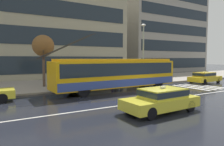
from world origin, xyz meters
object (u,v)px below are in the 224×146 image
Objects in this scene: taxi_oncoming_near at (161,99)px; bus_shelter at (99,67)px; pedestrian_walking_past at (112,69)px; street_tree_bare at (43,46)px; street_lamp at (143,48)px; taxi_ahead_of_bus at (205,77)px; trolleybus at (117,73)px; pedestrian_at_shelter at (65,69)px; pedestrian_approaching_curb at (115,69)px.

bus_shelter reaches higher than taxi_oncoming_near.
pedestrian_walking_past is 0.42× the size of street_tree_bare.
pedestrian_walking_past is at bearing 173.09° from street_lamp.
pedestrian_walking_past reaches higher than taxi_oncoming_near.
taxi_ahead_of_bus is 11.30m from pedestrian_walking_past.
street_tree_bare reaches higher than trolleybus.
taxi_oncoming_near is 13.26m from street_tree_bare.
pedestrian_at_shelter reaches higher than taxi_ahead_of_bus.
taxi_ahead_of_bus is 2.30× the size of pedestrian_approaching_curb.
trolleybus reaches higher than taxi_oncoming_near.
street_tree_bare is (-6.39, 2.23, 2.22)m from pedestrian_walking_past.
trolleybus is 7.55m from taxi_oncoming_near.
taxi_ahead_of_bus is 10.59m from pedestrian_approaching_curb.
pedestrian_at_shelter is 3.06m from street_tree_bare.
bus_shelter is at bearing -158.65° from pedestrian_approaching_curb.
trolleybus is 5.39m from pedestrian_at_shelter.
taxi_ahead_of_bus is 1.12× the size of bus_shelter.
pedestrian_at_shelter is (-3.41, 0.69, -0.16)m from bus_shelter.
pedestrian_at_shelter reaches higher than taxi_oncoming_near.
pedestrian_walking_past is 0.32× the size of street_lamp.
pedestrian_walking_past is (2.73, 10.06, 1.13)m from taxi_oncoming_near.
street_tree_bare is at bearing 160.75° from pedestrian_walking_past.
pedestrian_at_shelter is at bearing -24.15° from street_tree_bare.
taxi_ahead_of_bus is at bearing -27.58° from pedestrian_approaching_curb.
street_lamp is at bearing -42.34° from pedestrian_approaching_curb.
street_tree_bare is at bearing 106.59° from taxi_oncoming_near.
bus_shelter is at bearing 161.80° from taxi_ahead_of_bus.
trolleybus is 7.73m from street_tree_bare.
pedestrian_approaching_curb is (-9.35, 4.88, 1.01)m from taxi_ahead_of_bus.
pedestrian_walking_past is (1.09, -0.69, -0.14)m from bus_shelter.
trolleybus is at bearing 177.81° from taxi_ahead_of_bus.
pedestrian_approaching_curb is at bearing 2.83° from pedestrian_at_shelter.
taxi_oncoming_near and taxi_ahead_of_bus have the same top height.
trolleybus reaches higher than pedestrian_walking_past.
pedestrian_approaching_curb reaches higher than taxi_ahead_of_bus.
pedestrian_at_shelter is at bearing 98.77° from taxi_oncoming_near.
pedestrian_approaching_curb is 0.40× the size of street_tree_bare.
taxi_ahead_of_bus is at bearing -2.19° from trolleybus.
taxi_oncoming_near is at bearing -98.68° from bus_shelter.
trolleybus is 3.12× the size of bus_shelter.
trolleybus is 2.54× the size of street_tree_bare.
pedestrian_at_shelter is at bearing 168.55° from bus_shelter.
pedestrian_approaching_curb is 8.18m from street_tree_bare.
pedestrian_at_shelter is 8.74m from street_lamp.
street_tree_bare reaches higher than bus_shelter.
bus_shelter reaches higher than pedestrian_walking_past.
pedestrian_approaching_curb is 0.95× the size of pedestrian_walking_past.
taxi_ahead_of_bus is 18.32m from street_tree_bare.
bus_shelter is 1.95× the size of pedestrian_walking_past.
pedestrian_walking_past reaches higher than taxi_ahead_of_bus.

